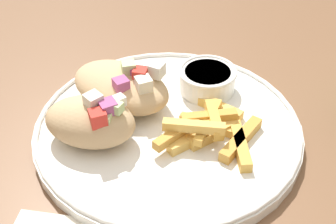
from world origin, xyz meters
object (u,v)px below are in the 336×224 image
(plate, at_px, (168,128))
(pita_sandwich_far, at_px, (122,86))
(fries_pile, at_px, (212,129))
(pita_sandwich_near, at_px, (91,121))
(sauce_ramekin, at_px, (207,78))

(plate, bearing_deg, pita_sandwich_far, 153.27)
(plate, bearing_deg, fries_pile, -8.20)
(plate, xyz_separation_m, pita_sandwich_far, (-0.06, 0.03, 0.03))
(pita_sandwich_near, bearing_deg, pita_sandwich_far, 80.84)
(pita_sandwich_near, distance_m, sauce_ramekin, 0.16)
(pita_sandwich_far, bearing_deg, pita_sandwich_near, -78.92)
(fries_pile, distance_m, sauce_ramekin, 0.09)
(pita_sandwich_near, relative_size, pita_sandwich_far, 0.68)
(pita_sandwich_far, bearing_deg, plate, -5.35)
(sauce_ramekin, bearing_deg, pita_sandwich_near, -133.03)
(pita_sandwich_near, distance_m, pita_sandwich_far, 0.07)
(sauce_ramekin, bearing_deg, fries_pile, -78.47)
(plate, distance_m, sauce_ramekin, 0.09)
(pita_sandwich_near, height_order, sauce_ramekin, pita_sandwich_near)
(plate, relative_size, pita_sandwich_far, 2.07)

